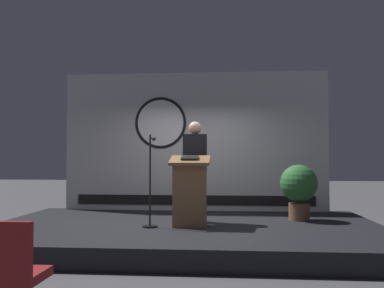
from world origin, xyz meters
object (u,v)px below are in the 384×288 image
Objects in this scene: podium at (190,192)px; speaker_person at (195,170)px; potted_plant at (299,187)px; audience_chair_left at (12,268)px; microphone_stand at (151,195)px.

podium is 0.58m from speaker_person.
potted_plant is at bearing 23.82° from podium.
potted_plant reaches higher than audience_chair_left.
microphone_stand is (-0.67, -0.58, -0.37)m from speaker_person.
podium is 2.03m from potted_plant.
microphone_stand is at bearing 81.34° from audience_chair_left.
podium is at bearing 71.93° from audience_chair_left.
potted_plant is at bearing 55.18° from audience_chair_left.
microphone_stand is 1.64× the size of audience_chair_left.
podium is 0.63m from microphone_stand.
podium is 0.66× the size of speaker_person.
potted_plant is at bearing 20.43° from microphone_stand.
microphone_stand is at bearing -170.57° from podium.
speaker_person reaches higher than audience_chair_left.
audience_chair_left is at bearing -106.60° from speaker_person.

